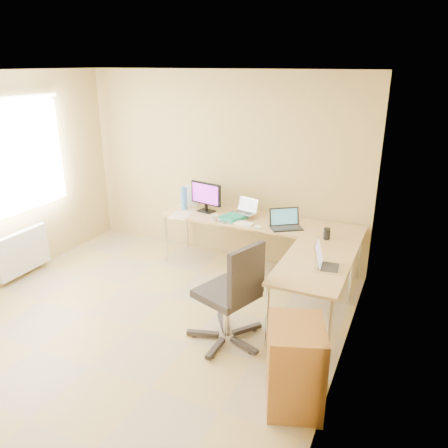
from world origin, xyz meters
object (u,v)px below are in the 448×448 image
at_px(desk_main, 259,246).
at_px(office_chair, 226,296).
at_px(water_bottle, 184,198).
at_px(desk_fan, 190,196).
at_px(keyboard, 235,222).
at_px(cabinet, 295,366).
at_px(laptop_return, 329,258).
at_px(desk_return, 313,294).
at_px(laptop_black, 286,219).
at_px(laptop_center, 245,206).
at_px(monitor, 206,197).
at_px(mug, 214,218).

distance_m(desk_main, office_chair, 1.66).
bearing_deg(water_bottle, desk_fan, 90.00).
bearing_deg(desk_main, office_chair, -81.12).
bearing_deg(keyboard, cabinet, -48.15).
relative_size(water_bottle, office_chair, 0.29).
bearing_deg(cabinet, water_bottle, 115.81).
bearing_deg(laptop_return, desk_main, 39.78).
bearing_deg(desk_return, laptop_black, 123.98).
distance_m(laptop_center, laptop_black, 0.65).
relative_size(water_bottle, cabinet, 0.43).
bearing_deg(monitor, desk_fan, 169.07).
bearing_deg(monitor, laptop_black, 4.27).
bearing_deg(desk_fan, water_bottle, -80.70).
bearing_deg(desk_return, desk_fan, 151.11).
height_order(desk_return, laptop_return, laptop_return).
height_order(office_chair, cabinet, office_chair).
bearing_deg(mug, monitor, 130.61).
bearing_deg(desk_return, office_chair, -138.48).
distance_m(laptop_center, keyboard, 0.30).
relative_size(water_bottle, desk_fan, 1.10).
relative_size(desk_main, keyboard, 5.47).
bearing_deg(laptop_return, water_bottle, 58.23).
xyz_separation_m(monitor, laptop_center, (0.57, 0.01, -0.06)).
relative_size(desk_return, keyboard, 2.68).
distance_m(desk_return, laptop_black, 1.13).
xyz_separation_m(office_chair, cabinet, (0.87, -0.58, -0.14)).
bearing_deg(office_chair, water_bottle, 150.00).
xyz_separation_m(water_bottle, office_chair, (1.38, -1.62, -0.39)).
relative_size(monitor, laptop_black, 1.27).
height_order(laptop_center, cabinet, laptop_center).
bearing_deg(laptop_center, water_bottle, -162.83).
bearing_deg(desk_fan, laptop_return, -19.29).
distance_m(mug, laptop_return, 1.82).
height_order(desk_main, desk_fan, desk_fan).
bearing_deg(desk_return, laptop_center, 139.27).
xyz_separation_m(keyboard, laptop_return, (1.38, -0.84, 0.10)).
relative_size(monitor, keyboard, 1.01).
bearing_deg(mug, desk_return, -25.08).
distance_m(laptop_center, water_bottle, 0.90).
distance_m(mug, cabinet, 2.56).
relative_size(mug, office_chair, 0.08).
bearing_deg(water_bottle, laptop_center, 3.00).
bearing_deg(cabinet, laptop_center, 101.10).
relative_size(desk_main, laptop_black, 6.90).
bearing_deg(mug, keyboard, 14.51).
xyz_separation_m(monitor, water_bottle, (-0.33, -0.03, -0.05)).
bearing_deg(keyboard, laptop_return, -24.30).
bearing_deg(desk_return, monitor, 150.12).
bearing_deg(laptop_center, cabinet, -44.83).
relative_size(laptop_center, laptop_black, 0.77).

